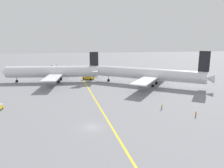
# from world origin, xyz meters

# --- Properties ---
(ground_plane) EXTENTS (600.00, 600.00, 0.00)m
(ground_plane) POSITION_xyz_m (0.00, 0.00, 0.00)
(ground_plane) COLOR gray
(taxiway_stripe) EXTENTS (9.41, 119.71, 0.01)m
(taxiway_stripe) POSITION_xyz_m (3.99, 10.00, 0.00)
(taxiway_stripe) COLOR yellow
(taxiway_stripe) RESTS_ON ground
(airliner_at_gate_left) EXTENTS (51.43, 43.43, 15.24)m
(airliner_at_gate_left) POSITION_xyz_m (-14.95, 60.22, 5.21)
(airliner_at_gate_left) COLOR silver
(airliner_at_gate_left) RESTS_ON ground
(airliner_being_pushed) EXTENTS (49.71, 40.33, 16.76)m
(airliner_being_pushed) POSITION_xyz_m (30.24, 44.38, 5.32)
(airliner_being_pushed) COLOR silver
(airliner_being_pushed) RESTS_ON ground
(pushback_tug) EXTENTS (8.61, 6.79, 2.92)m
(pushback_tug) POSITION_xyz_m (2.80, 63.86, 1.24)
(pushback_tug) COLOR gold
(pushback_tug) RESTS_ON ground
(ground_crew_marshaller_foreground) EXTENTS (0.45, 0.38, 1.73)m
(ground_crew_marshaller_foreground) POSITION_xyz_m (22.53, 9.92, 0.90)
(ground_crew_marshaller_foreground) COLOR #2D3351
(ground_crew_marshaller_foreground) RESTS_ON ground
(ground_crew_wing_walker_right) EXTENTS (0.50, 0.36, 1.58)m
(ground_crew_wing_walker_right) POSITION_xyz_m (29.53, 2.32, 0.82)
(ground_crew_wing_walker_right) COLOR #4C4C51
(ground_crew_wing_walker_right) RESTS_ON ground
(jet_bridge) EXTENTS (3.84, 21.12, 5.60)m
(jet_bridge) POSITION_xyz_m (-17.29, 81.78, 3.83)
(jet_bridge) COLOR #B7B7BC
(jet_bridge) RESTS_ON ground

